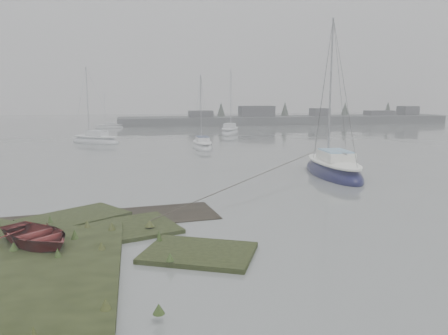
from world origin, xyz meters
TOP-DOWN VIEW (x-y plane):
  - ground at (0.00, 30.00)m, footprint 160.00×160.00m
  - far_shoreline at (26.84, 61.90)m, footprint 60.00×8.00m
  - sailboat_main at (11.19, 11.98)m, footprint 3.10×7.86m
  - sailboat_white at (5.11, 28.15)m, footprint 1.85×5.48m
  - sailboat_far_a at (-5.58, 35.22)m, footprint 6.19×5.44m
  - sailboat_far_b at (11.22, 43.16)m, footprint 4.38×6.98m
  - sailboat_far_c at (-5.20, 57.34)m, footprint 4.38×1.68m
  - dinghy at (-4.78, 1.00)m, footprint 3.86×3.96m

SIDE VIEW (x-z plane):
  - ground at x=0.00m, z-range 0.00..0.00m
  - sailboat_far_c at x=-5.20m, z-range -2.84..3.22m
  - sailboat_white at x=5.11m, z-range -3.62..4.10m
  - sailboat_far_a at x=-5.58m, z-range -4.13..4.68m
  - sailboat_far_b at x=11.22m, z-range -4.39..4.97m
  - sailboat_main at x=11.19m, z-range -5.09..5.76m
  - dinghy at x=-4.78m, z-range 0.22..0.89m
  - far_shoreline at x=26.84m, z-range -1.22..2.93m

